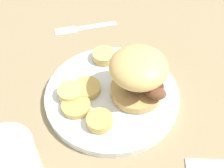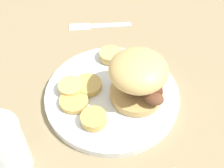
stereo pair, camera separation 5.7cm
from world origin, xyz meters
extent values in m
plane|color=#937F5B|center=(0.00, 0.00, 0.00)|extent=(4.00, 4.00, 0.00)
cylinder|color=white|center=(0.00, 0.00, 0.01)|extent=(0.25, 0.25, 0.02)
torus|color=white|center=(0.00, 0.00, 0.01)|extent=(0.25, 0.25, 0.01)
cylinder|color=tan|center=(0.03, -0.04, 0.03)|extent=(0.10, 0.10, 0.02)
ellipsoid|color=brown|center=(0.05, -0.05, 0.05)|extent=(0.04, 0.04, 0.01)
ellipsoid|color=#4C281E|center=(0.04, -0.06, 0.05)|extent=(0.04, 0.04, 0.02)
ellipsoid|color=#4C281E|center=(0.01, -0.04, 0.05)|extent=(0.04, 0.04, 0.01)
ellipsoid|color=brown|center=(0.04, -0.03, 0.05)|extent=(0.05, 0.05, 0.02)
ellipsoid|color=brown|center=(0.03, -0.07, 0.05)|extent=(0.04, 0.04, 0.02)
ellipsoid|color=#DBB26B|center=(0.03, -0.04, 0.09)|extent=(0.10, 0.10, 0.05)
cylinder|color=tan|center=(-0.03, 0.04, 0.02)|extent=(0.05, 0.05, 0.01)
cylinder|color=tan|center=(-0.07, 0.03, 0.02)|extent=(0.05, 0.05, 0.01)
cylinder|color=#DBB766|center=(0.06, 0.07, 0.03)|extent=(0.05, 0.05, 0.02)
cylinder|color=tan|center=(-0.07, -0.03, 0.02)|extent=(0.05, 0.05, 0.02)
cylinder|color=#DBB766|center=(-0.06, 0.05, 0.03)|extent=(0.05, 0.05, 0.02)
cube|color=silver|center=(0.14, 0.17, 0.00)|extent=(0.09, 0.07, 0.00)
cube|color=silver|center=(0.08, 0.21, 0.00)|extent=(0.06, 0.05, 0.00)
cylinder|color=silver|center=(-0.22, 0.00, 0.05)|extent=(0.08, 0.08, 0.10)
camera|label=1|loc=(-0.28, -0.25, 0.47)|focal=50.00mm
camera|label=2|loc=(-0.24, -0.29, 0.47)|focal=50.00mm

